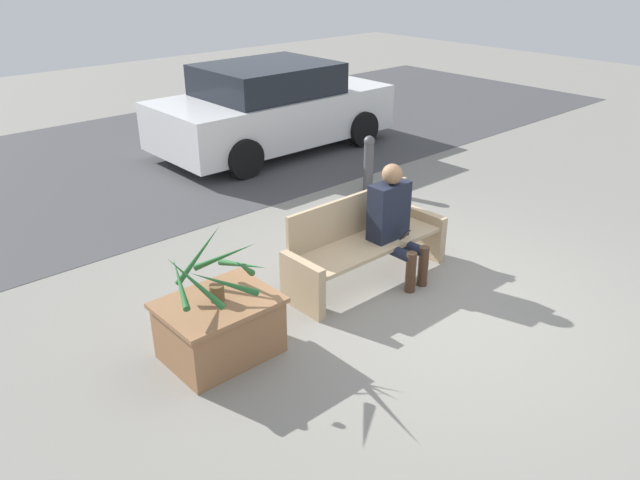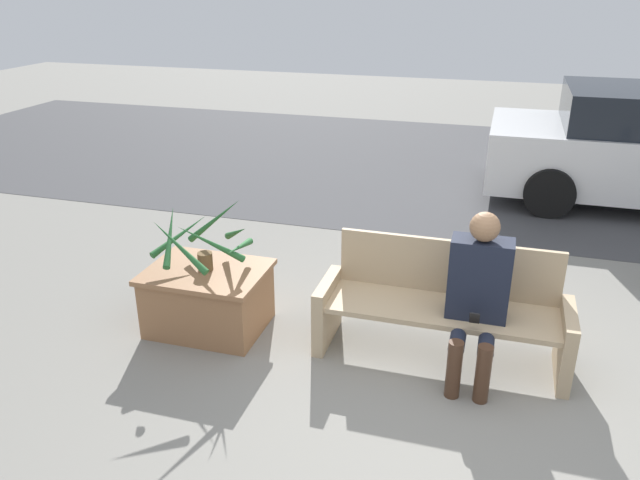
{
  "view_description": "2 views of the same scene",
  "coord_description": "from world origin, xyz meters",
  "px_view_note": "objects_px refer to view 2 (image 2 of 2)",
  "views": [
    {
      "loc": [
        -4.27,
        -3.16,
        3.16
      ],
      "look_at": [
        -0.71,
        0.83,
        0.63
      ],
      "focal_mm": 35.0,
      "sensor_mm": 36.0,
      "label": 1
    },
    {
      "loc": [
        0.19,
        -3.36,
        2.68
      ],
      "look_at": [
        -1.13,
        1.08,
        0.72
      ],
      "focal_mm": 35.0,
      "sensor_mm": 36.0,
      "label": 2
    }
  ],
  "objects_px": {
    "person_seated": "(478,290)",
    "potted_plant": "(205,240)",
    "planter_box": "(208,297)",
    "bench": "(443,307)"
  },
  "relations": [
    {
      "from": "bench",
      "to": "planter_box",
      "type": "height_order",
      "value": "bench"
    },
    {
      "from": "person_seated",
      "to": "potted_plant",
      "type": "distance_m",
      "value": 2.1
    },
    {
      "from": "bench",
      "to": "planter_box",
      "type": "relative_size",
      "value": 1.96
    },
    {
      "from": "planter_box",
      "to": "bench",
      "type": "bearing_deg",
      "value": 4.83
    },
    {
      "from": "person_seated",
      "to": "bench",
      "type": "bearing_deg",
      "value": 143.21
    },
    {
      "from": "planter_box",
      "to": "potted_plant",
      "type": "bearing_deg",
      "value": 19.25
    },
    {
      "from": "person_seated",
      "to": "planter_box",
      "type": "height_order",
      "value": "person_seated"
    },
    {
      "from": "potted_plant",
      "to": "planter_box",
      "type": "bearing_deg",
      "value": -160.75
    },
    {
      "from": "planter_box",
      "to": "potted_plant",
      "type": "xyz_separation_m",
      "value": [
        0.01,
        0.0,
        0.5
      ]
    },
    {
      "from": "bench",
      "to": "potted_plant",
      "type": "bearing_deg",
      "value": -175.23
    }
  ]
}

